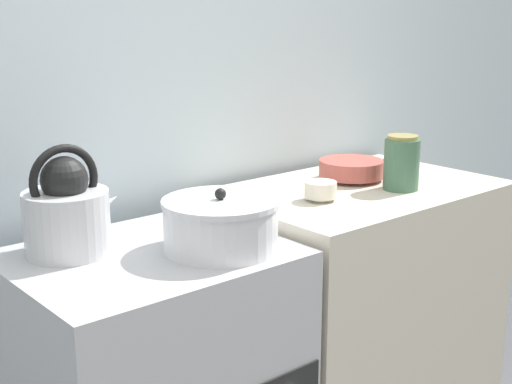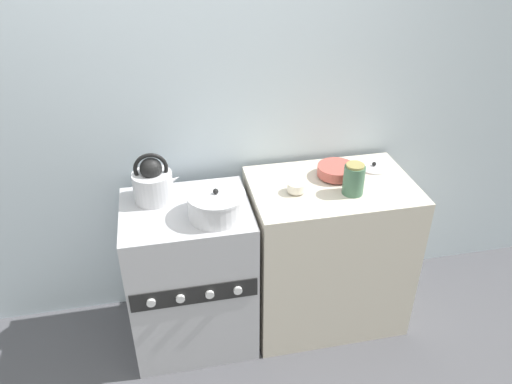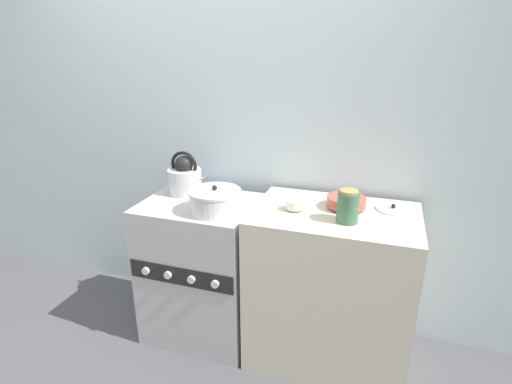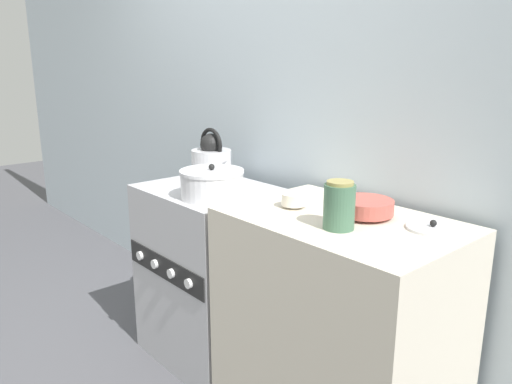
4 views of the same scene
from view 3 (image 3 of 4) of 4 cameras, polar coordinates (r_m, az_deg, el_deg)
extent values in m
plane|color=#4C4C51|center=(2.63, -9.90, -22.02)|extent=(12.00, 12.00, 0.00)
cube|color=silver|center=(2.59, -4.81, 8.92)|extent=(7.00, 0.06, 2.50)
cube|color=#B2B2B7|center=(2.56, -7.67, -10.81)|extent=(0.66, 0.54, 0.89)
cube|color=black|center=(2.30, -10.76, -11.75)|extent=(0.63, 0.01, 0.11)
cylinder|color=silver|center=(2.39, -15.48, -10.81)|extent=(0.04, 0.02, 0.04)
cylinder|color=silver|center=(2.32, -12.49, -11.52)|extent=(0.04, 0.02, 0.04)
cylinder|color=silver|center=(2.26, -9.24, -12.25)|extent=(0.04, 0.02, 0.04)
cylinder|color=silver|center=(2.20, -5.88, -12.96)|extent=(0.04, 0.02, 0.04)
cube|color=beige|center=(2.37, 10.53, -13.20)|extent=(0.88, 0.58, 0.92)
cylinder|color=silver|center=(2.50, -10.12, 1.52)|extent=(0.20, 0.20, 0.15)
sphere|color=black|center=(2.47, -10.27, 3.83)|extent=(0.11, 0.11, 0.11)
torus|color=black|center=(2.47, -10.26, 3.80)|extent=(0.17, 0.02, 0.17)
cone|color=silver|center=(2.45, -8.14, 1.81)|extent=(0.10, 0.04, 0.08)
cylinder|color=silver|center=(2.20, -5.86, -1.45)|extent=(0.28, 0.28, 0.11)
cylinder|color=silver|center=(2.17, -5.92, 0.10)|extent=(0.29, 0.29, 0.01)
sphere|color=black|center=(2.17, -5.94, 0.62)|extent=(0.03, 0.03, 0.03)
cylinder|color=#B75147|center=(2.22, 12.70, -2.11)|extent=(0.09, 0.09, 0.01)
cylinder|color=#B75147|center=(2.21, 12.77, -1.33)|extent=(0.21, 0.21, 0.05)
cylinder|color=beige|center=(2.15, 5.53, -2.47)|extent=(0.04, 0.04, 0.01)
cylinder|color=beige|center=(2.14, 5.55, -1.77)|extent=(0.09, 0.09, 0.05)
cylinder|color=#3F664C|center=(2.03, 12.99, -2.16)|extent=(0.11, 0.11, 0.16)
cylinder|color=#998C4C|center=(2.00, 13.17, 0.07)|extent=(0.09, 0.09, 0.01)
cylinder|color=silver|center=(2.27, 19.00, -2.29)|extent=(0.18, 0.18, 0.01)
sphere|color=black|center=(2.26, 19.04, -1.89)|extent=(0.02, 0.02, 0.02)
camera|label=1|loc=(1.95, -54.66, 3.17)|focal=50.00mm
camera|label=2|loc=(1.21, -91.11, 27.25)|focal=35.00mm
camera|label=4|loc=(1.11, 71.35, -8.44)|focal=35.00mm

